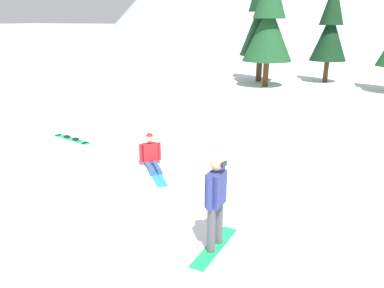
% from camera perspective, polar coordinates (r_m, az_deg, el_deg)
% --- Properties ---
extents(ground_plane, '(800.00, 800.00, 0.00)m').
position_cam_1_polar(ground_plane, '(8.36, -18.25, -11.00)').
color(ground_plane, white).
extents(snowboarder_foreground, '(0.41, 1.50, 1.76)m').
position_cam_1_polar(snowboarder_foreground, '(6.68, 3.59, -8.62)').
color(snowboarder_foreground, '#19B259').
rests_on(snowboarder_foreground, ground_plane).
extents(snowboarder_midground, '(1.41, 1.58, 0.94)m').
position_cam_1_polar(snowboarder_midground, '(10.68, -6.16, -1.77)').
color(snowboarder_midground, '#335184').
rests_on(snowboarder_midground, ground_plane).
extents(loose_snowboard_near_right, '(1.88, 0.71, 0.09)m').
position_cam_1_polar(loose_snowboard_near_right, '(13.79, -17.74, 0.75)').
color(loose_snowboard_near_right, '#19B259').
rests_on(loose_snowboard_near_right, ground_plane).
extents(pine_tree_broad, '(3.01, 3.01, 7.11)m').
position_cam_1_polar(pine_tree_broad, '(24.15, 11.51, 17.66)').
color(pine_tree_broad, '#472D19').
rests_on(pine_tree_broad, ground_plane).
extents(pine_tree_twin, '(2.73, 2.73, 7.88)m').
position_cam_1_polar(pine_tree_twin, '(26.18, 10.53, 18.63)').
color(pine_tree_twin, '#472D19').
rests_on(pine_tree_twin, ground_plane).
extents(pine_tree_slender, '(2.34, 2.34, 6.43)m').
position_cam_1_polar(pine_tree_slender, '(26.94, 20.20, 16.16)').
color(pine_tree_slender, '#472D19').
rests_on(pine_tree_slender, ground_plane).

